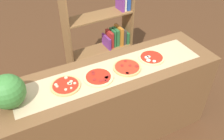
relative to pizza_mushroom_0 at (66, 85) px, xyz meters
The scene contains 9 objects.
ground_plane 1.03m from the pizza_mushroom_0, ahead, with size 12.00×12.00×0.00m, color #4C2D19.
counter 0.64m from the pizza_mushroom_0, ahead, with size 2.09×0.60×0.92m, color brown.
parchment_paper 0.44m from the pizza_mushroom_0, ahead, with size 1.76×0.36×0.00m, color tan.
pizza_mushroom_0 is the anchor object (origin of this frame).
pizza_pepperoni_1 0.29m from the pizza_mushroom_0, ahead, with size 0.27×0.27×0.02m.
pizza_pepperoni_2 0.58m from the pizza_mushroom_0, ahead, with size 0.26×0.26×0.02m.
pizza_mozzarella_3 0.87m from the pizza_mushroom_0, ahead, with size 0.25×0.25×0.02m.
watermelon 0.45m from the pizza_mushroom_0, behind, with size 0.27×0.27×0.27m, color #387A33.
bookshelf 1.32m from the pizza_mushroom_0, 48.61° to the left, with size 0.89×0.30×1.49m.
Camera 1 is at (-0.76, -1.51, 2.28)m, focal length 38.33 mm.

